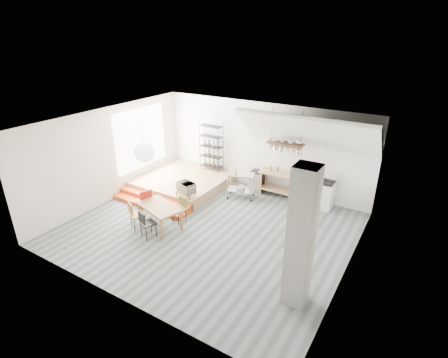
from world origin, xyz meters
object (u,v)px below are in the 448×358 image
Objects in this scene: dining_table at (159,208)px; mini_fridge at (257,181)px; stove at (324,194)px; rolling_cart at (241,182)px.

dining_table is 2.11× the size of mini_fridge.
stove is 1.57× the size of mini_fridge.
mini_fridge reaches higher than dining_table.
dining_table is (-3.84, -3.79, 0.12)m from stove.
mini_fridge is (0.20, 0.87, -0.21)m from rolling_cart.
rolling_cart is 1.35× the size of mini_fridge.
mini_fridge is at bearing 59.25° from rolling_cart.
mini_fridge is (-2.50, 0.04, -0.11)m from stove.
rolling_cart is (-2.70, -0.83, 0.10)m from stove.
stove is at bearing 61.80° from dining_table.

